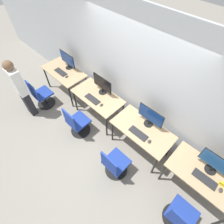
# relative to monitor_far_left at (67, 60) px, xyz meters

# --- Properties ---
(ground_plane) EXTENTS (20.00, 20.00, 0.00)m
(ground_plane) POSITION_rel_monitor_far_left_xyz_m (2.01, -0.52, -1.00)
(ground_plane) COLOR gray
(wall_back) EXTENTS (12.00, 0.05, 2.80)m
(wall_back) POSITION_rel_monitor_far_left_xyz_m (2.01, 0.26, 0.40)
(wall_back) COLOR #B7BCC1
(wall_back) RESTS_ON ground_plane
(desk_far_left) EXTENTS (1.25, 0.66, 0.75)m
(desk_far_left) POSITION_rel_monitor_far_left_xyz_m (0.00, -0.19, -0.33)
(desk_far_left) COLOR tan
(desk_far_left) RESTS_ON ground_plane
(monitor_far_left) EXTENTS (0.56, 0.19, 0.45)m
(monitor_far_left) POSITION_rel_monitor_far_left_xyz_m (0.00, 0.00, 0.00)
(monitor_far_left) COLOR black
(monitor_far_left) RESTS_ON desk_far_left
(keyboard_far_left) EXTENTS (0.40, 0.15, 0.02)m
(keyboard_far_left) POSITION_rel_monitor_far_left_xyz_m (0.00, -0.28, -0.24)
(keyboard_far_left) COLOR #262628
(keyboard_far_left) RESTS_ON desk_far_left
(mouse_far_left) EXTENTS (0.06, 0.09, 0.03)m
(mouse_far_left) POSITION_rel_monitor_far_left_xyz_m (0.27, -0.28, -0.23)
(mouse_far_left) COLOR #333333
(mouse_far_left) RESTS_ON desk_far_left
(office_chair_far_left) EXTENTS (0.48, 0.48, 0.87)m
(office_chair_far_left) POSITION_rel_monitor_far_left_xyz_m (-0.04, -0.99, -0.65)
(office_chair_far_left) COLOR black
(office_chair_far_left) RESTS_ON ground_plane
(person_far_left) EXTENTS (0.36, 0.21, 1.63)m
(person_far_left) POSITION_rel_monitor_far_left_xyz_m (-0.03, -1.36, -0.12)
(person_far_left) COLOR #232328
(person_far_left) RESTS_ON ground_plane
(desk_left) EXTENTS (1.25, 0.66, 0.75)m
(desk_left) POSITION_rel_monitor_far_left_xyz_m (1.34, -0.19, -0.33)
(desk_left) COLOR tan
(desk_left) RESTS_ON ground_plane
(monitor_left) EXTENTS (0.56, 0.19, 0.45)m
(monitor_left) POSITION_rel_monitor_far_left_xyz_m (1.34, -0.02, 0.00)
(monitor_left) COLOR black
(monitor_left) RESTS_ON desk_left
(keyboard_left) EXTENTS (0.40, 0.15, 0.02)m
(keyboard_left) POSITION_rel_monitor_far_left_xyz_m (1.34, -0.35, -0.24)
(keyboard_left) COLOR #262628
(keyboard_left) RESTS_ON desk_left
(mouse_left) EXTENTS (0.06, 0.09, 0.03)m
(mouse_left) POSITION_rel_monitor_far_left_xyz_m (1.63, -0.33, -0.23)
(mouse_left) COLOR #333333
(mouse_left) RESTS_ON desk_left
(office_chair_left) EXTENTS (0.48, 0.48, 0.87)m
(office_chair_left) POSITION_rel_monitor_far_left_xyz_m (1.36, -0.90, -0.65)
(office_chair_left) COLOR black
(office_chair_left) RESTS_ON ground_plane
(desk_right) EXTENTS (1.25, 0.66, 0.75)m
(desk_right) POSITION_rel_monitor_far_left_xyz_m (2.69, -0.19, -0.33)
(desk_right) COLOR tan
(desk_right) RESTS_ON ground_plane
(monitor_right) EXTENTS (0.56, 0.19, 0.45)m
(monitor_right) POSITION_rel_monitor_far_left_xyz_m (2.69, -0.01, 0.00)
(monitor_right) COLOR black
(monitor_right) RESTS_ON desk_right
(keyboard_right) EXTENTS (0.40, 0.15, 0.02)m
(keyboard_right) POSITION_rel_monitor_far_left_xyz_m (2.69, -0.34, -0.24)
(keyboard_right) COLOR #262628
(keyboard_right) RESTS_ON desk_right
(mouse_right) EXTENTS (0.06, 0.09, 0.03)m
(mouse_right) POSITION_rel_monitor_far_left_xyz_m (2.95, -0.33, -0.23)
(mouse_right) COLOR #333333
(mouse_right) RESTS_ON desk_right
(office_chair_right) EXTENTS (0.48, 0.48, 0.87)m
(office_chair_right) POSITION_rel_monitor_far_left_xyz_m (2.68, -1.00, -0.65)
(office_chair_right) COLOR black
(office_chair_right) RESTS_ON ground_plane
(desk_far_right) EXTENTS (1.25, 0.66, 0.75)m
(desk_far_right) POSITION_rel_monitor_far_left_xyz_m (4.03, -0.19, -0.33)
(desk_far_right) COLOR tan
(desk_far_right) RESTS_ON ground_plane
(monitor_far_right) EXTENTS (0.56, 0.19, 0.45)m
(monitor_far_right) POSITION_rel_monitor_far_left_xyz_m (4.03, -0.05, 0.00)
(monitor_far_right) COLOR black
(monitor_far_right) RESTS_ON desk_far_right
(keyboard_far_right) EXTENTS (0.40, 0.15, 0.02)m
(keyboard_far_right) POSITION_rel_monitor_far_left_xyz_m (4.03, -0.27, -0.24)
(keyboard_far_right) COLOR #262628
(keyboard_far_right) RESTS_ON desk_far_right
(mouse_far_right) EXTENTS (0.06, 0.09, 0.03)m
(mouse_far_right) POSITION_rel_monitor_far_left_xyz_m (4.30, -0.26, -0.23)
(mouse_far_right) COLOR #333333
(mouse_far_right) RESTS_ON desk_far_right
(office_chair_far_right) EXTENTS (0.48, 0.48, 0.87)m
(office_chair_far_right) POSITION_rel_monitor_far_left_xyz_m (4.08, -0.91, -0.65)
(office_chair_far_right) COLOR black
(office_chair_far_right) RESTS_ON ground_plane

